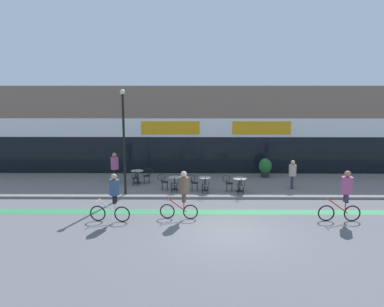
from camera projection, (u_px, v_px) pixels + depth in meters
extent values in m
plane|color=#5B5B60|center=(229.00, 232.00, 14.70)|extent=(120.00, 120.00, 0.00)
cube|color=slate|center=(218.00, 185.00, 21.84)|extent=(40.00, 5.50, 0.12)
cube|color=#7F6656|center=(214.00, 128.00, 26.04)|extent=(40.00, 4.00, 5.79)
cube|color=black|center=(216.00, 155.00, 24.37)|extent=(38.80, 0.10, 2.40)
cube|color=white|center=(216.00, 128.00, 24.08)|extent=(39.20, 0.14, 1.20)
cube|color=orange|center=(170.00, 128.00, 24.04)|extent=(3.76, 0.08, 0.84)
cube|color=orange|center=(262.00, 128.00, 23.99)|extent=(3.76, 0.08, 0.84)
cube|color=#2D844C|center=(224.00, 212.00, 17.10)|extent=(36.00, 0.70, 0.01)
cylinder|color=black|center=(137.00, 183.00, 21.97)|extent=(0.40, 0.40, 0.02)
cylinder|color=black|center=(137.00, 177.00, 21.91)|extent=(0.07, 0.07, 0.72)
cylinder|color=#ADA8A3|center=(137.00, 171.00, 21.85)|extent=(0.72, 0.72, 0.02)
cylinder|color=black|center=(175.00, 189.00, 20.51)|extent=(0.38, 0.38, 0.02)
cylinder|color=black|center=(175.00, 184.00, 20.45)|extent=(0.07, 0.07, 0.68)
cylinder|color=#ADA8A3|center=(175.00, 177.00, 20.40)|extent=(0.69, 0.69, 0.02)
cylinder|color=black|center=(205.00, 190.00, 20.33)|extent=(0.37, 0.37, 0.02)
cylinder|color=black|center=(205.00, 184.00, 20.27)|extent=(0.07, 0.07, 0.71)
cylinder|color=#ADA8A3|center=(205.00, 178.00, 20.21)|extent=(0.67, 0.67, 0.02)
cylinder|color=black|center=(239.00, 191.00, 20.20)|extent=(0.41, 0.41, 0.02)
cylinder|color=black|center=(240.00, 185.00, 20.14)|extent=(0.07, 0.07, 0.70)
cylinder|color=#ADA8A3|center=(240.00, 178.00, 20.08)|extent=(0.75, 0.75, 0.02)
cylinder|color=black|center=(136.00, 178.00, 21.36)|extent=(0.41, 0.41, 0.03)
cylinder|color=black|center=(134.00, 181.00, 21.53)|extent=(0.03, 0.03, 0.42)
cylinder|color=black|center=(139.00, 181.00, 21.54)|extent=(0.03, 0.03, 0.42)
cylinder|color=black|center=(133.00, 182.00, 21.26)|extent=(0.03, 0.03, 0.42)
cylinder|color=black|center=(138.00, 182.00, 21.26)|extent=(0.03, 0.03, 0.42)
torus|color=black|center=(135.00, 174.00, 21.15)|extent=(0.04, 0.41, 0.41)
cylinder|color=black|center=(132.00, 176.00, 21.17)|extent=(0.03, 0.03, 0.23)
cylinder|color=black|center=(138.00, 176.00, 21.17)|extent=(0.03, 0.03, 0.23)
cylinder|color=black|center=(147.00, 176.00, 21.90)|extent=(0.44, 0.44, 0.03)
cylinder|color=black|center=(144.00, 180.00, 21.78)|extent=(0.03, 0.03, 0.42)
cylinder|color=black|center=(144.00, 179.00, 22.06)|extent=(0.03, 0.03, 0.42)
cylinder|color=black|center=(149.00, 180.00, 21.81)|extent=(0.03, 0.03, 0.42)
cylinder|color=black|center=(149.00, 179.00, 22.08)|extent=(0.03, 0.03, 0.42)
torus|color=black|center=(149.00, 171.00, 21.87)|extent=(0.41, 0.07, 0.41)
cylinder|color=black|center=(149.00, 174.00, 21.72)|extent=(0.03, 0.03, 0.23)
cylinder|color=black|center=(150.00, 173.00, 22.06)|extent=(0.03, 0.03, 0.23)
cylinder|color=black|center=(174.00, 184.00, 19.90)|extent=(0.45, 0.45, 0.03)
cylinder|color=black|center=(171.00, 188.00, 20.05)|extent=(0.03, 0.03, 0.42)
cylinder|color=black|center=(177.00, 188.00, 20.09)|extent=(0.03, 0.03, 0.42)
cylinder|color=black|center=(172.00, 189.00, 19.78)|extent=(0.03, 0.03, 0.42)
cylinder|color=black|center=(177.00, 189.00, 19.82)|extent=(0.03, 0.03, 0.42)
torus|color=black|center=(174.00, 180.00, 19.69)|extent=(0.08, 0.41, 0.41)
cylinder|color=black|center=(171.00, 183.00, 19.69)|extent=(0.03, 0.03, 0.23)
cylinder|color=black|center=(178.00, 183.00, 19.73)|extent=(0.03, 0.03, 0.23)
cylinder|color=black|center=(165.00, 182.00, 20.44)|extent=(0.44, 0.44, 0.03)
cylinder|color=black|center=(167.00, 185.00, 20.63)|extent=(0.03, 0.03, 0.42)
cylinder|color=black|center=(167.00, 186.00, 20.36)|extent=(0.03, 0.03, 0.42)
cylinder|color=black|center=(162.00, 185.00, 20.60)|extent=(0.03, 0.03, 0.42)
cylinder|color=black|center=(162.00, 187.00, 20.33)|extent=(0.03, 0.03, 0.42)
torus|color=black|center=(161.00, 177.00, 20.38)|extent=(0.41, 0.07, 0.41)
cylinder|color=black|center=(161.00, 179.00, 20.57)|extent=(0.03, 0.03, 0.23)
cylinder|color=black|center=(162.00, 180.00, 20.24)|extent=(0.03, 0.03, 0.23)
cylinder|color=black|center=(205.00, 185.00, 19.72)|extent=(0.45, 0.45, 0.03)
cylinder|color=black|center=(202.00, 189.00, 19.88)|extent=(0.03, 0.03, 0.42)
cylinder|color=black|center=(207.00, 189.00, 19.91)|extent=(0.03, 0.03, 0.42)
cylinder|color=black|center=(203.00, 190.00, 19.60)|extent=(0.03, 0.03, 0.42)
cylinder|color=black|center=(208.00, 190.00, 19.64)|extent=(0.03, 0.03, 0.42)
torus|color=black|center=(206.00, 181.00, 19.51)|extent=(0.08, 0.41, 0.41)
cylinder|color=black|center=(202.00, 184.00, 19.51)|extent=(0.03, 0.03, 0.23)
cylinder|color=black|center=(209.00, 184.00, 19.55)|extent=(0.03, 0.03, 0.23)
cylinder|color=black|center=(195.00, 183.00, 20.26)|extent=(0.42, 0.42, 0.03)
cylinder|color=black|center=(197.00, 186.00, 20.45)|extent=(0.03, 0.03, 0.42)
cylinder|color=black|center=(197.00, 187.00, 20.17)|extent=(0.03, 0.03, 0.42)
cylinder|color=black|center=(192.00, 186.00, 20.43)|extent=(0.03, 0.03, 0.42)
cylinder|color=black|center=(192.00, 187.00, 20.16)|extent=(0.03, 0.03, 0.42)
torus|color=black|center=(192.00, 178.00, 20.21)|extent=(0.41, 0.05, 0.41)
cylinder|color=black|center=(191.00, 180.00, 20.40)|extent=(0.03, 0.03, 0.23)
cylinder|color=black|center=(192.00, 181.00, 20.07)|extent=(0.03, 0.03, 0.23)
cylinder|color=black|center=(241.00, 186.00, 19.59)|extent=(0.42, 0.42, 0.03)
cylinder|color=black|center=(238.00, 189.00, 19.77)|extent=(0.03, 0.03, 0.42)
cylinder|color=black|center=(243.00, 189.00, 19.76)|extent=(0.03, 0.03, 0.42)
cylinder|color=black|center=(238.00, 191.00, 19.49)|extent=(0.03, 0.03, 0.42)
cylinder|color=black|center=(244.00, 191.00, 19.48)|extent=(0.03, 0.03, 0.42)
torus|color=black|center=(241.00, 182.00, 19.38)|extent=(0.05, 0.41, 0.41)
cylinder|color=black|center=(238.00, 184.00, 19.41)|extent=(0.03, 0.03, 0.23)
cylinder|color=black|center=(244.00, 184.00, 19.39)|extent=(0.03, 0.03, 0.23)
cylinder|color=black|center=(229.00, 183.00, 20.13)|extent=(0.43, 0.43, 0.03)
cylinder|color=black|center=(232.00, 187.00, 20.30)|extent=(0.03, 0.03, 0.42)
cylinder|color=black|center=(232.00, 188.00, 20.02)|extent=(0.03, 0.03, 0.42)
cylinder|color=black|center=(227.00, 187.00, 20.32)|extent=(0.03, 0.03, 0.42)
cylinder|color=black|center=(227.00, 188.00, 20.04)|extent=(0.03, 0.03, 0.42)
torus|color=black|center=(226.00, 179.00, 20.10)|extent=(0.41, 0.06, 0.41)
cylinder|color=black|center=(226.00, 180.00, 20.29)|extent=(0.03, 0.03, 0.23)
cylinder|color=black|center=(226.00, 182.00, 19.96)|extent=(0.03, 0.03, 0.23)
cylinder|color=#232326|center=(265.00, 174.00, 23.45)|extent=(0.50, 0.50, 0.37)
ellipsoid|color=#28662D|center=(265.00, 166.00, 23.36)|extent=(0.80, 0.80, 0.96)
cylinder|color=black|center=(124.00, 145.00, 19.19)|extent=(0.12, 0.12, 5.22)
sphere|color=beige|center=(122.00, 92.00, 18.74)|extent=(0.26, 0.26, 0.26)
torus|color=black|center=(326.00, 213.00, 15.88)|extent=(0.70, 0.07, 0.70)
torus|color=black|center=(352.00, 213.00, 15.85)|extent=(0.70, 0.07, 0.70)
cylinder|color=red|center=(338.00, 206.00, 15.81)|extent=(0.84, 0.06, 0.63)
cylinder|color=red|center=(345.00, 208.00, 15.81)|extent=(0.04, 0.04, 0.49)
cylinder|color=red|center=(328.00, 200.00, 15.78)|extent=(0.04, 0.48, 0.03)
cylinder|color=#382D47|center=(347.00, 198.00, 15.65)|extent=(0.16, 0.16, 0.39)
cylinder|color=#382D47|center=(345.00, 197.00, 15.83)|extent=(0.16, 0.16, 0.39)
cylinder|color=#A84C7F|center=(347.00, 185.00, 15.65)|extent=(0.47, 0.47, 0.70)
sphere|color=#9E7051|center=(348.00, 174.00, 15.57)|extent=(0.26, 0.26, 0.26)
torus|color=black|center=(167.00, 211.00, 16.20)|extent=(0.65, 0.10, 0.65)
torus|color=black|center=(190.00, 212.00, 16.12)|extent=(0.65, 0.10, 0.65)
cylinder|color=red|center=(178.00, 205.00, 16.12)|extent=(0.78, 0.10, 0.59)
cylinder|color=red|center=(184.00, 207.00, 16.11)|extent=(0.04, 0.04, 0.46)
cylinder|color=red|center=(168.00, 199.00, 16.11)|extent=(0.06, 0.48, 0.03)
cylinder|color=#4C3D2D|center=(184.00, 198.00, 15.95)|extent=(0.17, 0.17, 0.38)
cylinder|color=#4C3D2D|center=(184.00, 197.00, 16.12)|extent=(0.17, 0.17, 0.38)
cylinder|color=brown|center=(184.00, 185.00, 15.95)|extent=(0.48, 0.48, 0.70)
sphere|color=beige|center=(184.00, 174.00, 15.87)|extent=(0.26, 0.26, 0.26)
torus|color=black|center=(98.00, 213.00, 15.88)|extent=(0.69, 0.12, 0.68)
torus|color=black|center=(122.00, 214.00, 15.77)|extent=(0.69, 0.12, 0.68)
cylinder|color=silver|center=(108.00, 207.00, 15.78)|extent=(0.82, 0.12, 0.62)
cylinder|color=silver|center=(115.00, 209.00, 15.76)|extent=(0.04, 0.04, 0.48)
cylinder|color=silver|center=(98.00, 200.00, 15.78)|extent=(0.07, 0.48, 0.03)
cylinder|color=black|center=(114.00, 199.00, 15.61)|extent=(0.16, 0.16, 0.36)
cylinder|color=black|center=(115.00, 198.00, 15.77)|extent=(0.16, 0.16, 0.36)
cylinder|color=#334C70|center=(114.00, 187.00, 15.61)|extent=(0.47, 0.47, 0.66)
sphere|color=tan|center=(114.00, 177.00, 15.53)|extent=(0.25, 0.25, 0.25)
cylinder|color=#382D47|center=(292.00, 182.00, 20.62)|extent=(0.16, 0.16, 0.72)
cylinder|color=#382D47|center=(292.00, 182.00, 20.77)|extent=(0.16, 0.16, 0.72)
cylinder|color=#B2A38E|center=(293.00, 170.00, 20.58)|extent=(0.47, 0.47, 0.63)
sphere|color=tan|center=(293.00, 163.00, 20.51)|extent=(0.24, 0.24, 0.24)
cylinder|color=black|center=(115.00, 176.00, 22.09)|extent=(0.17, 0.17, 0.81)
cylinder|color=black|center=(115.00, 176.00, 21.91)|extent=(0.17, 0.17, 0.81)
cylinder|color=#A84C7F|center=(115.00, 163.00, 21.87)|extent=(0.50, 0.50, 0.71)
sphere|color=#9E7051|center=(114.00, 155.00, 21.79)|extent=(0.27, 0.27, 0.27)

